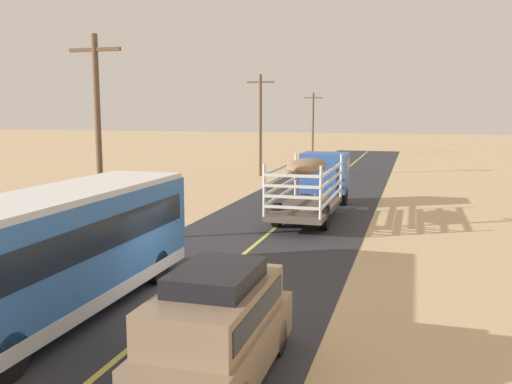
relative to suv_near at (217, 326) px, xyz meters
name	(u,v)px	position (x,y,z in m)	size (l,w,h in m)	color
ground_plane	(194,296)	(-2.38, 4.52, -1.15)	(240.00, 240.00, 0.00)	tan
road_surface	(194,296)	(-2.38, 4.52, -1.14)	(8.00, 120.00, 0.02)	#2D2D33
road_centre_line	(194,295)	(-2.38, 4.52, -1.13)	(0.16, 117.60, 0.00)	#D8CC4C
suv_near	(217,326)	(0.00, 0.00, 0.00)	(1.90, 4.62, 2.29)	#8C7259
livestock_truck	(318,177)	(-1.28, 18.80, 0.64)	(2.53, 9.70, 3.02)	#3359A5
bus	(59,251)	(-5.00, 2.09, 0.60)	(2.54, 10.00, 3.21)	#3872C6
power_pole_near	(98,133)	(-8.48, 9.67, 3.22)	(2.20, 0.24, 8.16)	brown
power_pole_mid	(260,122)	(-8.48, 33.25, 3.20)	(2.20, 0.24, 8.11)	brown
power_pole_far	(313,121)	(-8.48, 56.83, 2.85)	(2.20, 0.24, 7.43)	brown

